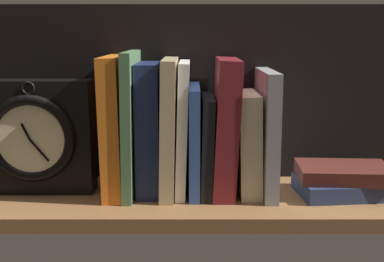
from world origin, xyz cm
name	(u,v)px	position (x,y,z in cm)	size (l,w,h in cm)	color
ground_plane	(188,201)	(0.00, 0.00, -1.25)	(82.78, 23.73, 2.50)	brown
back_panel	(188,93)	(0.00, 11.27, 17.09)	(82.78, 1.20, 34.17)	black
book_orange_pandolfini	(116,125)	(-13.13, 2.24, 12.42)	(3.39, 16.23, 24.83)	orange
book_green_romantic	(132,123)	(-10.26, 2.24, 12.83)	(1.75, 16.82, 25.65)	#476B44
book_navy_bierce	(149,128)	(-7.04, 2.24, 11.81)	(4.09, 12.60, 23.61)	#192147
book_tan_shortstories	(169,126)	(-3.43, 2.24, 12.17)	(2.51, 16.06, 24.35)	tan
book_white_catcher	(183,128)	(-0.98, 2.24, 11.92)	(1.80, 13.95, 23.85)	silver
book_blue_modern	(194,139)	(1.16, 2.24, 9.77)	(1.86, 15.31, 19.54)	#2D4C8E
book_black_skeptic	(207,144)	(3.42, 2.24, 8.85)	(2.07, 15.11, 17.70)	black
book_maroon_dawkins	(225,126)	(6.72, 2.24, 12.18)	(3.93, 15.50, 24.36)	maroon
book_cream_twain	(247,143)	(10.87, 2.24, 9.16)	(3.77, 13.38, 18.31)	beige
book_gray_chess	(266,132)	(14.27, 2.24, 11.15)	(2.41, 16.85, 22.30)	gray
framed_clock	(35,137)	(-27.65, 1.30, 10.38)	(20.65, 6.46, 20.69)	black
book_stack_side	(344,180)	(28.33, -0.03, 2.67)	(17.60, 12.33, 5.41)	#232D4C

